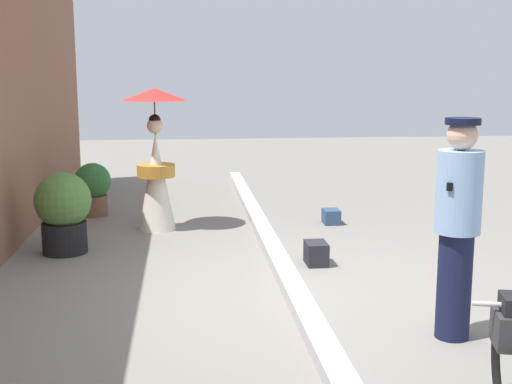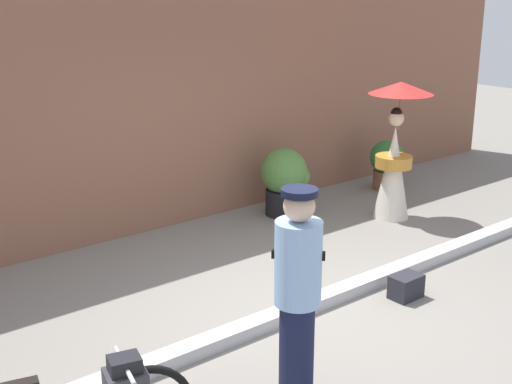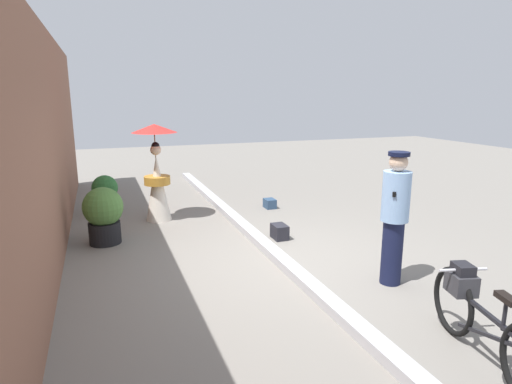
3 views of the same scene
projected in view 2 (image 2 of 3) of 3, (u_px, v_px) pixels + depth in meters
ground_plane at (308, 311)px, 6.63m from camera, size 30.00×30.00×0.00m
building_wall at (139, 100)px, 8.48m from camera, size 14.00×0.40×3.32m
sidewalk_curb at (308, 305)px, 6.62m from camera, size 14.00×0.20×0.12m
person_officer at (298, 294)px, 4.91m from camera, size 0.34×0.34×1.70m
person_with_parasol at (395, 149)px, 9.05m from camera, size 0.84×0.84×1.83m
potted_plant_by_door at (285, 179)px, 9.28m from camera, size 0.65×0.64×0.93m
potted_plant_small at (388, 163)px, 10.49m from camera, size 0.53×0.52×0.76m
backpack_spare at (407, 286)px, 6.87m from camera, size 0.32×0.22×0.24m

